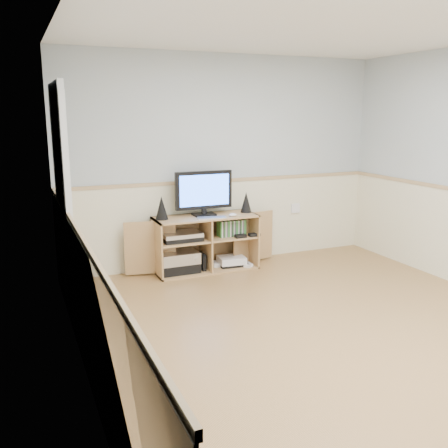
{
  "coord_description": "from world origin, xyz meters",
  "views": [
    {
      "loc": [
        -2.36,
        -3.3,
        1.82
      ],
      "look_at": [
        -0.45,
        1.2,
        0.73
      ],
      "focal_mm": 40.0,
      "sensor_mm": 36.0,
      "label": 1
    }
  ],
  "objects_px": {
    "monitor": "(204,191)",
    "game_consoles": "(230,261)",
    "media_cabinet": "(204,241)",
    "keyboard": "(212,218)"
  },
  "relations": [
    {
      "from": "media_cabinet",
      "to": "monitor",
      "type": "distance_m",
      "value": 0.6
    },
    {
      "from": "game_consoles",
      "to": "keyboard",
      "type": "bearing_deg",
      "value": -155.92
    },
    {
      "from": "monitor",
      "to": "keyboard",
      "type": "relative_size",
      "value": 2.1
    },
    {
      "from": "media_cabinet",
      "to": "game_consoles",
      "type": "relative_size",
      "value": 4.13
    },
    {
      "from": "media_cabinet",
      "to": "monitor",
      "type": "bearing_deg",
      "value": -90.0
    },
    {
      "from": "media_cabinet",
      "to": "monitor",
      "type": "xyz_separation_m",
      "value": [
        0.0,
        -0.01,
        0.6
      ]
    },
    {
      "from": "monitor",
      "to": "game_consoles",
      "type": "xyz_separation_m",
      "value": [
        0.31,
        -0.06,
        -0.86
      ]
    },
    {
      "from": "media_cabinet",
      "to": "keyboard",
      "type": "bearing_deg",
      "value": -82.64
    },
    {
      "from": "media_cabinet",
      "to": "keyboard",
      "type": "relative_size",
      "value": 5.76
    },
    {
      "from": "media_cabinet",
      "to": "monitor",
      "type": "relative_size",
      "value": 2.75
    }
  ]
}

